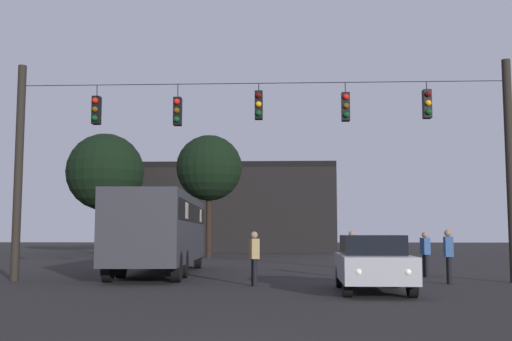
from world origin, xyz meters
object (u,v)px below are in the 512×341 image
object	(u,v)px
pedestrian_crossing_left	(254,255)
tree_behind_building	(209,168)
car_near_right	(372,262)
pedestrian_crossing_center	(425,252)
pedestrian_near_bus	(449,253)
city_bus	(162,226)
tree_left_silhouette	(105,172)
pedestrian_crossing_right	(352,251)

from	to	relation	value
pedestrian_crossing_left	tree_behind_building	distance (m)	23.47
car_near_right	pedestrian_crossing_center	distance (m)	6.49
pedestrian_crossing_left	pedestrian_near_bus	world-z (taller)	pedestrian_near_bus
city_bus	tree_behind_building	xyz separation A→B (m)	(-0.21, 17.14, 4.08)
pedestrian_crossing_center	pedestrian_near_bus	world-z (taller)	pedestrian_near_bus
pedestrian_crossing_left	pedestrian_near_bus	bearing A→B (deg)	8.91
pedestrian_near_bus	tree_left_silhouette	size ratio (longest dim) A/B	0.18
pedestrian_crossing_left	pedestrian_crossing_right	xyz separation A→B (m)	(3.31, 3.48, 0.02)
pedestrian_near_bus	tree_left_silhouette	distance (m)	34.61
car_near_right	city_bus	bearing A→B (deg)	134.79
pedestrian_crossing_center	pedestrian_near_bus	distance (m)	3.12
car_near_right	pedestrian_near_bus	xyz separation A→B (m)	(2.76, 2.77, 0.16)
pedestrian_near_bus	pedestrian_crossing_left	bearing A→B (deg)	-171.09
tree_left_silhouette	tree_behind_building	bearing A→B (deg)	-36.55
tree_behind_building	pedestrian_crossing_right	bearing A→B (deg)	-68.75
pedestrian_crossing_center	tree_behind_building	distance (m)	21.67
city_bus	pedestrian_near_bus	xyz separation A→B (m)	(9.93, -4.46, -0.91)
pedestrian_crossing_left	pedestrian_crossing_right	size ratio (longest dim) A/B	0.98
car_near_right	pedestrian_crossing_left	size ratio (longest dim) A/B	2.69
car_near_right	pedestrian_crossing_left	xyz separation A→B (m)	(-3.28, 1.82, 0.12)
tree_behind_building	tree_left_silhouette	bearing A→B (deg)	143.45
pedestrian_crossing_center	tree_behind_building	world-z (taller)	tree_behind_building
pedestrian_crossing_right	pedestrian_near_bus	size ratio (longest dim) A/B	0.98
car_near_right	pedestrian_crossing_center	size ratio (longest dim) A/B	2.68
pedestrian_crossing_center	pedestrian_crossing_right	bearing A→B (deg)	-167.89
city_bus	tree_left_silhouette	xyz separation A→B (m)	(-9.24, 23.83, 4.53)
tree_behind_building	city_bus	bearing A→B (deg)	-89.31
pedestrian_near_bus	tree_left_silhouette	world-z (taller)	tree_left_silhouette
pedestrian_crossing_center	car_near_right	bearing A→B (deg)	-114.90
pedestrian_near_bus	pedestrian_crossing_right	bearing A→B (deg)	137.08
city_bus	tree_behind_building	world-z (taller)	tree_behind_building
pedestrian_crossing_right	pedestrian_near_bus	bearing A→B (deg)	-42.92
city_bus	pedestrian_crossing_center	distance (m)	10.05
pedestrian_crossing_left	pedestrian_crossing_center	xyz separation A→B (m)	(6.01, 4.06, 0.00)
pedestrian_crossing_right	city_bus	bearing A→B (deg)	165.04
city_bus	pedestrian_near_bus	world-z (taller)	city_bus
pedestrian_crossing_left	tree_left_silhouette	distance (m)	32.52
car_near_right	pedestrian_crossing_right	distance (m)	5.31
car_near_right	pedestrian_near_bus	distance (m)	3.91
pedestrian_crossing_center	city_bus	bearing A→B (deg)	172.27
city_bus	tree_behind_building	bearing A→B (deg)	90.69
pedestrian_crossing_left	pedestrian_crossing_right	world-z (taller)	pedestrian_crossing_right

